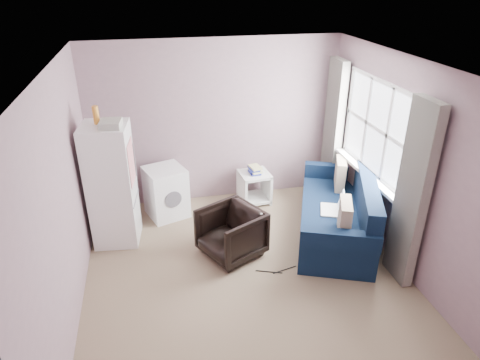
% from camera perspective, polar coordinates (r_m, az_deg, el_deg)
% --- Properties ---
extents(room, '(3.84, 4.24, 2.54)m').
position_cam_1_polar(room, '(4.65, 1.19, -0.41)').
color(room, '#877258').
rests_on(room, ground).
extents(armchair, '(0.89, 0.91, 0.71)m').
position_cam_1_polar(armchair, '(5.47, -1.19, -6.78)').
color(armchair, black).
rests_on(armchair, ground).
extents(fridge, '(0.64, 0.63, 1.87)m').
position_cam_1_polar(fridge, '(5.79, -16.71, -0.58)').
color(fridge, white).
rests_on(fridge, ground).
extents(washing_machine, '(0.68, 0.68, 0.76)m').
position_cam_1_polar(washing_machine, '(6.41, -9.84, -1.47)').
color(washing_machine, white).
rests_on(washing_machine, ground).
extents(side_table, '(0.49, 0.49, 0.62)m').
position_cam_1_polar(side_table, '(6.73, 1.92, -0.68)').
color(side_table, silver).
rests_on(side_table, ground).
extents(sofa, '(1.61, 2.24, 0.91)m').
position_cam_1_polar(sofa, '(6.02, 13.25, -4.46)').
color(sofa, '#0B1C35').
rests_on(sofa, ground).
extents(window_dressing, '(0.17, 2.62, 2.18)m').
position_cam_1_polar(window_dressing, '(5.91, 16.48, 2.93)').
color(window_dressing, white).
rests_on(window_dressing, ground).
extents(floor_cables, '(0.52, 0.13, 0.01)m').
position_cam_1_polar(floor_cables, '(5.40, 4.93, -11.96)').
color(floor_cables, black).
rests_on(floor_cables, ground).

